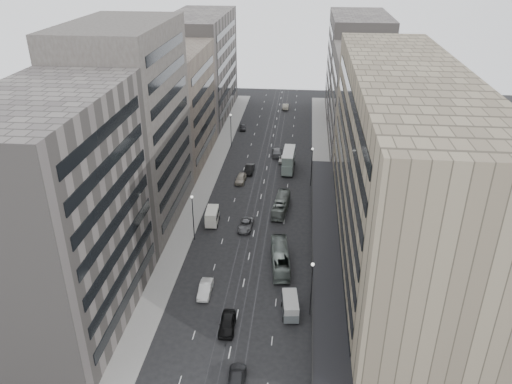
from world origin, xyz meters
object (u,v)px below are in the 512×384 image
at_px(bus_far, 281,205).
at_px(double_decker, 288,160).
at_px(panel_van, 212,216).
at_px(sedan_0, 227,323).
at_px(sedan_1, 205,289).
at_px(sedan_2, 245,225).
at_px(vw_microbus, 290,305).
at_px(bus_near, 280,258).

distance_m(bus_far, double_decker, 18.73).
height_order(panel_van, sedan_0, panel_van).
bearing_deg(panel_van, bus_far, 23.60).
bearing_deg(sedan_1, panel_van, 96.74).
bearing_deg(double_decker, sedan_1, -100.62).
height_order(sedan_1, sedan_2, sedan_1).
relative_size(bus_far, vw_microbus, 1.94).
bearing_deg(bus_far, panel_van, 32.08).
bearing_deg(bus_near, sedan_1, 31.61).
bearing_deg(double_decker, bus_near, -87.55).
distance_m(bus_far, sedan_0, 32.77).
height_order(panel_van, sedan_1, panel_van).
distance_m(bus_near, vw_microbus, 11.22).
bearing_deg(vw_microbus, panel_van, 116.35).
bearing_deg(sedan_2, bus_far, 53.60).
height_order(bus_near, sedan_1, bus_near).
bearing_deg(sedan_2, sedan_0, -85.17).
xyz_separation_m(bus_near, bus_far, (-0.85, 17.65, -0.12)).
height_order(bus_near, bus_far, bus_near).
height_order(bus_far, sedan_0, bus_far).
distance_m(bus_near, sedan_2, 12.57).
distance_m(bus_near, bus_far, 17.67).
bearing_deg(bus_far, sedan_1, 75.32).
bearing_deg(bus_far, double_decker, -86.32).
xyz_separation_m(vw_microbus, sedan_2, (-8.64, 21.68, -0.73)).
bearing_deg(bus_far, sedan_0, 86.37).
height_order(vw_microbus, panel_van, panel_van).
distance_m(panel_van, sedan_2, 6.21).
xyz_separation_m(bus_far, panel_van, (-11.88, -5.97, 0.23)).
bearing_deg(double_decker, bus_far, -89.72).
height_order(vw_microbus, sedan_1, vw_microbus).
distance_m(double_decker, sedan_1, 45.37).
bearing_deg(bus_near, sedan_2, -64.14).
xyz_separation_m(vw_microbus, panel_van, (-14.70, 22.72, 0.13)).
distance_m(sedan_0, sedan_2, 25.36).
bearing_deg(bus_near, sedan_0, 61.66).
bearing_deg(sedan_2, vw_microbus, -64.99).
distance_m(bus_near, double_decker, 36.35).
height_order(sedan_0, sedan_1, sedan_0).
height_order(bus_near, sedan_2, bus_near).
relative_size(panel_van, sedan_2, 0.91).
distance_m(bus_near, panel_van, 17.27).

